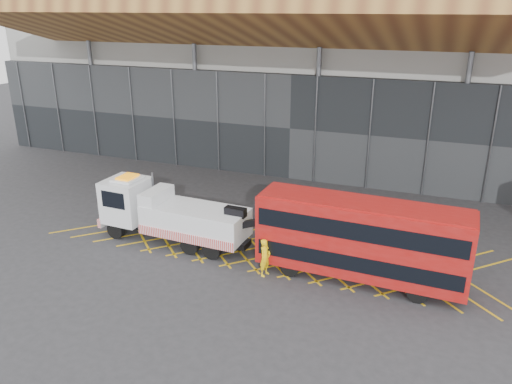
% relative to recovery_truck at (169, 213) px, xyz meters
% --- Properties ---
extents(ground_plane, '(120.00, 120.00, 0.00)m').
position_rel_recovery_truck_xyz_m(ground_plane, '(1.08, 1.74, -1.68)').
color(ground_plane, '#2D2D30').
extents(road_markings, '(26.36, 7.16, 0.01)m').
position_rel_recovery_truck_xyz_m(road_markings, '(5.88, 1.74, -1.67)').
color(road_markings, gold).
rests_on(road_markings, ground_plane).
extents(construction_building, '(55.00, 23.97, 18.00)m').
position_rel_recovery_truck_xyz_m(construction_building, '(3.01, 20.14, 7.30)').
color(construction_building, gray).
rests_on(construction_building, ground_plane).
extents(recovery_truck, '(10.45, 2.89, 3.64)m').
position_rel_recovery_truck_xyz_m(recovery_truck, '(0.00, 0.00, 0.00)').
color(recovery_truck, black).
rests_on(recovery_truck, ground_plane).
extents(bus_towed, '(10.20, 2.71, 4.11)m').
position_rel_recovery_truck_xyz_m(bus_towed, '(10.91, -0.49, 0.60)').
color(bus_towed, '#9E0F0C').
rests_on(bus_towed, ground_plane).
extents(worker, '(0.63, 0.81, 1.97)m').
position_rel_recovery_truck_xyz_m(worker, '(6.49, -1.76, -0.70)').
color(worker, yellow).
rests_on(worker, ground_plane).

